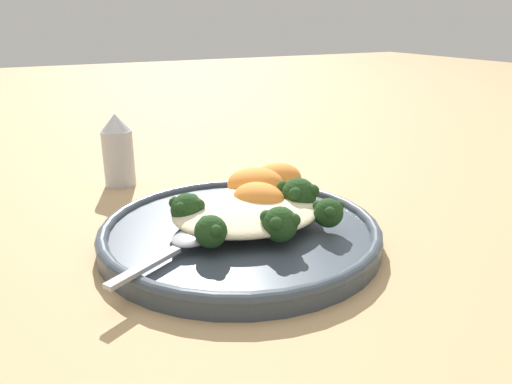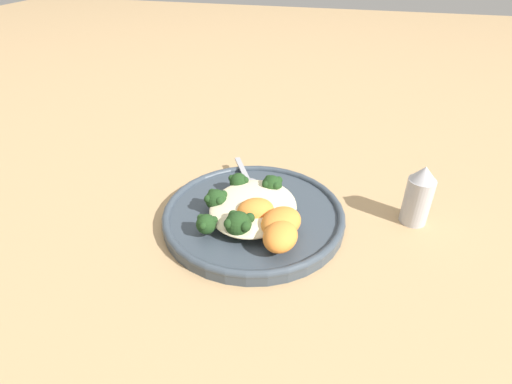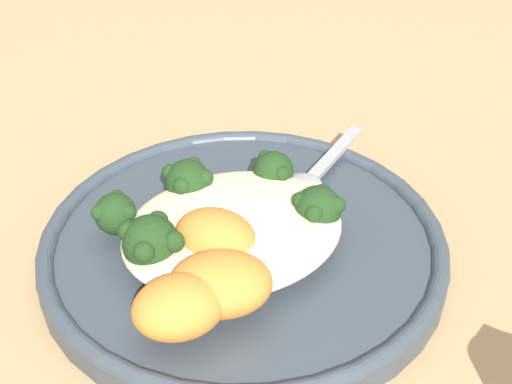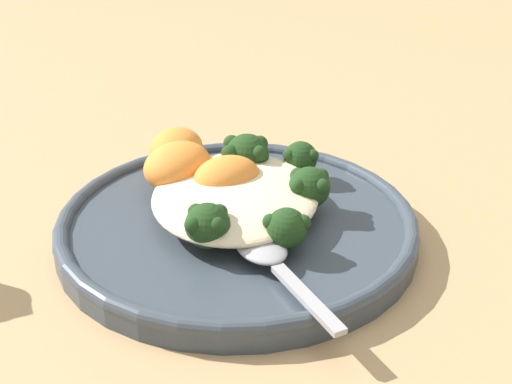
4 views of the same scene
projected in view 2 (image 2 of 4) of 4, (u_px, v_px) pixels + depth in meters
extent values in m
plane|color=tan|center=(263.00, 215.00, 0.62)|extent=(4.00, 4.00, 0.00)
cylinder|color=#38424C|center=(254.00, 217.00, 0.60)|extent=(0.27, 0.27, 0.02)
torus|color=#38424C|center=(254.00, 212.00, 0.60)|extent=(0.27, 0.27, 0.01)
ellipsoid|color=beige|center=(253.00, 207.00, 0.58)|extent=(0.15, 0.13, 0.02)
ellipsoid|color=#8EB25B|center=(266.00, 204.00, 0.59)|extent=(0.08, 0.02, 0.02)
sphere|color=#1E3D19|center=(272.00, 185.00, 0.62)|extent=(0.03, 0.03, 0.03)
sphere|color=#1E3D19|center=(268.00, 179.00, 0.62)|extent=(0.01, 0.01, 0.01)
sphere|color=#1E3D19|center=(265.00, 184.00, 0.61)|extent=(0.01, 0.01, 0.01)
sphere|color=#1E3D19|center=(276.00, 186.00, 0.61)|extent=(0.01, 0.01, 0.01)
sphere|color=#1E3D19|center=(279.00, 180.00, 0.62)|extent=(0.01, 0.01, 0.01)
ellipsoid|color=#8EB25B|center=(253.00, 200.00, 0.60)|extent=(0.08, 0.08, 0.02)
sphere|color=#1E3D19|center=(239.00, 182.00, 0.63)|extent=(0.03, 0.03, 0.03)
sphere|color=#1E3D19|center=(232.00, 178.00, 0.63)|extent=(0.01, 0.01, 0.01)
sphere|color=#1E3D19|center=(245.00, 180.00, 0.62)|extent=(0.01, 0.01, 0.01)
ellipsoid|color=#8EB25B|center=(249.00, 209.00, 0.58)|extent=(0.02, 0.10, 0.02)
sphere|color=#1E3D19|center=(216.00, 200.00, 0.59)|extent=(0.03, 0.03, 0.03)
sphere|color=#1E3D19|center=(212.00, 193.00, 0.59)|extent=(0.01, 0.01, 0.01)
sphere|color=#1E3D19|center=(208.00, 199.00, 0.58)|extent=(0.01, 0.01, 0.01)
sphere|color=#1E3D19|center=(219.00, 201.00, 0.57)|extent=(0.01, 0.01, 0.01)
sphere|color=#1E3D19|center=(223.00, 194.00, 0.59)|extent=(0.01, 0.01, 0.01)
ellipsoid|color=#8EB25B|center=(240.00, 218.00, 0.56)|extent=(0.08, 0.08, 0.02)
sphere|color=#1E3D19|center=(206.00, 224.00, 0.54)|extent=(0.03, 0.03, 0.03)
sphere|color=#1E3D19|center=(201.00, 218.00, 0.54)|extent=(0.01, 0.01, 0.01)
sphere|color=#1E3D19|center=(203.00, 226.00, 0.53)|extent=(0.01, 0.01, 0.01)
sphere|color=#1E3D19|center=(214.00, 220.00, 0.54)|extent=(0.01, 0.01, 0.01)
ellipsoid|color=#8EB25B|center=(253.00, 219.00, 0.56)|extent=(0.06, 0.04, 0.02)
sphere|color=#1E3D19|center=(238.00, 224.00, 0.53)|extent=(0.04, 0.04, 0.04)
sphere|color=#1E3D19|center=(233.00, 215.00, 0.54)|extent=(0.01, 0.01, 0.01)
sphere|color=#1E3D19|center=(229.00, 224.00, 0.52)|extent=(0.01, 0.01, 0.01)
sphere|color=#1E3D19|center=(243.00, 226.00, 0.52)|extent=(0.01, 0.01, 0.01)
sphere|color=#1E3D19|center=(247.00, 217.00, 0.54)|extent=(0.01, 0.01, 0.01)
ellipsoid|color=orange|center=(280.00, 236.00, 0.51)|extent=(0.06, 0.05, 0.03)
ellipsoid|color=orange|center=(281.00, 222.00, 0.54)|extent=(0.08, 0.07, 0.03)
ellipsoid|color=orange|center=(257.00, 211.00, 0.56)|extent=(0.07, 0.07, 0.03)
cube|color=#A3A3A8|center=(242.00, 169.00, 0.69)|extent=(0.07, 0.05, 0.00)
ellipsoid|color=#A3A3A8|center=(251.00, 185.00, 0.64)|extent=(0.05, 0.05, 0.01)
cylinder|color=#B2B2B7|center=(417.00, 201.00, 0.59)|extent=(0.04, 0.04, 0.07)
cone|color=#B2B2B7|center=(425.00, 173.00, 0.56)|extent=(0.04, 0.04, 0.02)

